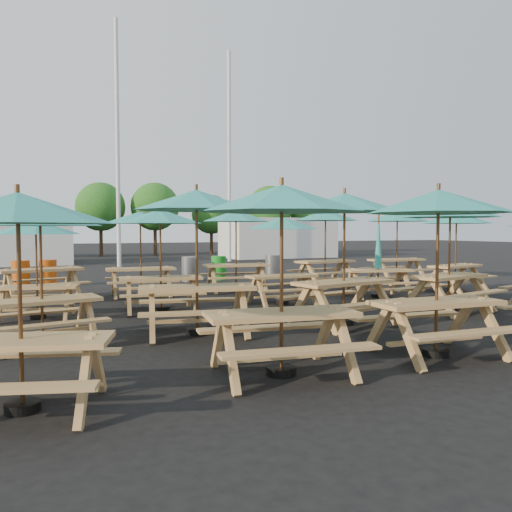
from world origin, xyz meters
name	(u,v)px	position (x,y,z in m)	size (l,w,h in m)	color
ground	(279,303)	(0.00, 0.00, 0.00)	(120.00, 120.00, 0.00)	black
picnic_unit_0	(18,222)	(-5.62, -5.72, 1.90)	(2.33, 2.33, 2.21)	#AC7F4C
picnic_unit_1	(40,225)	(-5.44, -2.70, 1.90)	(2.19, 2.19, 2.21)	#AC7F4C
picnic_unit_2	(36,233)	(-5.54, -0.07, 1.75)	(2.05, 2.05, 2.04)	#AC7F4C
picnic_unit_3	(40,216)	(-5.48, 2.57, 2.16)	(2.61, 2.61, 2.52)	#AC7F4C
picnic_unit_4	(282,211)	(-2.68, -5.60, 2.06)	(2.26, 2.26, 2.40)	#AC7F4C
picnic_unit_5	(196,209)	(-2.96, -2.82, 2.18)	(2.51, 2.51, 2.54)	#AC7F4C
picnic_unit_6	(160,223)	(-3.00, -0.09, 1.98)	(2.19, 2.19, 2.30)	#AC7F4C
picnic_unit_7	(140,223)	(-2.96, 2.62, 2.01)	(2.12, 2.12, 2.34)	#AC7F4C
picnic_unit_8	(438,212)	(-0.22, -5.63, 2.07)	(2.15, 2.15, 2.42)	#AC7F4C
picnic_unit_9	(344,211)	(-0.11, -3.06, 2.18)	(2.52, 2.52, 2.54)	#AC7F4C
picnic_unit_10	(282,229)	(-0.07, -0.26, 1.85)	(1.84, 1.84, 2.16)	#AC7F4C
picnic_unit_11	(236,221)	(-0.17, 2.60, 2.08)	(2.28, 2.28, 2.43)	#AC7F4C
picnic_unit_13	(450,217)	(2.87, -2.70, 2.12)	(2.52, 2.52, 2.46)	#AC7F4C
picnic_unit_14	(378,263)	(2.88, -0.13, 0.94)	(2.10, 1.93, 2.28)	#AC7F4C
picnic_unit_15	(325,220)	(2.99, 2.79, 2.14)	(2.37, 2.37, 2.49)	#AC7F4C
picnic_unit_18	(456,223)	(5.77, 0.02, 2.02)	(2.45, 2.45, 2.36)	#AC7F4C
picnic_unit_19	(397,221)	(5.75, 2.66, 2.13)	(2.18, 2.18, 2.48)	#AC7F4C
waste_bin_0	(21,274)	(-6.08, 6.05, 0.43)	(0.54, 0.54, 0.87)	#CC4B0C
waste_bin_1	(48,273)	(-5.29, 6.16, 0.43)	(0.54, 0.54, 0.87)	#CC4B0C
waste_bin_2	(189,269)	(-0.67, 5.95, 0.43)	(0.54, 0.54, 0.87)	gray
waste_bin_3	(219,268)	(0.46, 6.06, 0.43)	(0.54, 0.54, 0.87)	#18891E
waste_bin_4	(272,266)	(2.58, 5.97, 0.43)	(0.54, 0.54, 0.87)	gray
mast_0	(117,144)	(-2.00, 14.00, 6.00)	(0.20, 0.20, 12.00)	silver
mast_1	(229,157)	(4.50, 16.00, 6.00)	(0.20, 0.20, 12.00)	silver
event_tent_1	(277,238)	(9.00, 19.00, 1.30)	(7.00, 4.00, 2.60)	silver
tree_2	(26,217)	(-6.39, 23.65, 2.62)	(2.59, 2.59, 3.93)	#382314
tree_3	(101,207)	(-1.75, 24.72, 3.41)	(3.36, 3.36, 5.09)	#382314
tree_4	(155,207)	(1.90, 24.26, 3.46)	(3.41, 3.41, 5.17)	#382314
tree_5	(211,215)	(6.22, 24.67, 2.97)	(2.94, 2.94, 4.45)	#382314
tree_6	(270,208)	(10.23, 22.90, 3.43)	(3.38, 3.38, 5.13)	#382314
tree_7	(309,215)	(13.63, 22.92, 2.99)	(2.95, 2.95, 4.48)	#382314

